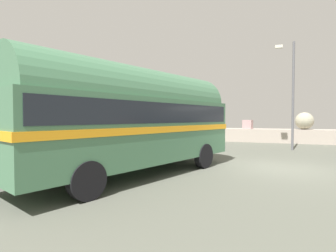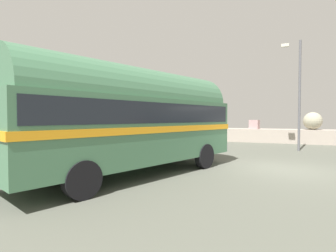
{
  "view_description": "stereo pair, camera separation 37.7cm",
  "coord_description": "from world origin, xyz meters",
  "views": [
    {
      "loc": [
        -0.55,
        -10.84,
        1.99
      ],
      "look_at": [
        -3.91,
        -1.93,
        1.69
      ],
      "focal_mm": 27.36,
      "sensor_mm": 36.0,
      "label": 1
    },
    {
      "loc": [
        -0.2,
        -10.7,
        1.99
      ],
      "look_at": [
        -3.91,
        -1.93,
        1.69
      ],
      "focal_mm": 27.36,
      "sensor_mm": 36.0,
      "label": 2
    }
  ],
  "objects": [
    {
      "name": "second_coach",
      "position": [
        -8.48,
        -1.39,
        2.05
      ],
      "size": [
        3.93,
        8.88,
        3.7
      ],
      "rotation": [
        0.0,
        0.0,
        -0.18
      ],
      "color": "black",
      "rests_on": "ground"
    },
    {
      "name": "ground",
      "position": [
        0.0,
        0.0,
        0.01
      ],
      "size": [
        32.0,
        26.0,
        0.02
      ],
      "color": "#54564B"
    },
    {
      "name": "breakwater",
      "position": [
        -0.28,
        11.81,
        0.73
      ],
      "size": [
        31.36,
        2.44,
        2.44
      ],
      "color": "#A89B8E",
      "rests_on": "ground"
    },
    {
      "name": "lamp_post",
      "position": [
        0.97,
        6.57,
        3.73
      ],
      "size": [
        1.11,
        0.68,
        6.64
      ],
      "color": "#5B5B60",
      "rests_on": "ground"
    },
    {
      "name": "vintage_coach",
      "position": [
        -4.67,
        -3.04,
        2.05
      ],
      "size": [
        5.12,
        8.89,
        3.7
      ],
      "rotation": [
        0.0,
        0.0,
        -0.34
      ],
      "color": "black",
      "rests_on": "ground"
    }
  ]
}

